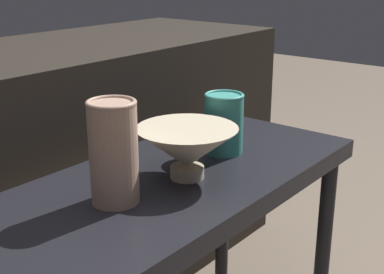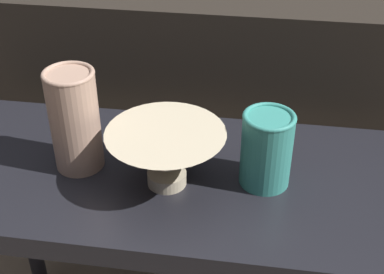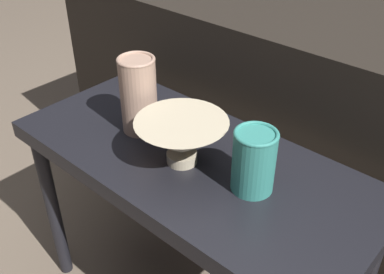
% 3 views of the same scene
% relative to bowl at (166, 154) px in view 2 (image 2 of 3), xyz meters
% --- Properties ---
extents(table, '(0.82, 0.37, 0.53)m').
position_rel_bowl_xyz_m(table, '(0.00, 0.03, -0.12)').
color(table, black).
rests_on(table, ground_plane).
extents(couch_backdrop, '(1.61, 0.50, 0.71)m').
position_rel_bowl_xyz_m(couch_backdrop, '(0.00, 0.54, -0.23)').
color(couch_backdrop, black).
rests_on(couch_backdrop, ground_plane).
extents(bowl, '(0.19, 0.19, 0.10)m').
position_rel_bowl_xyz_m(bowl, '(0.00, 0.00, 0.00)').
color(bowl, '#C1B293').
rests_on(bowl, table).
extents(vase_textured_left, '(0.08, 0.08, 0.18)m').
position_rel_bowl_xyz_m(vase_textured_left, '(-0.16, 0.03, 0.03)').
color(vase_textured_left, tan).
rests_on(vase_textured_left, table).
extents(vase_colorful_right, '(0.08, 0.08, 0.13)m').
position_rel_bowl_xyz_m(vase_colorful_right, '(0.16, 0.03, 0.01)').
color(vase_colorful_right, teal).
rests_on(vase_colorful_right, table).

